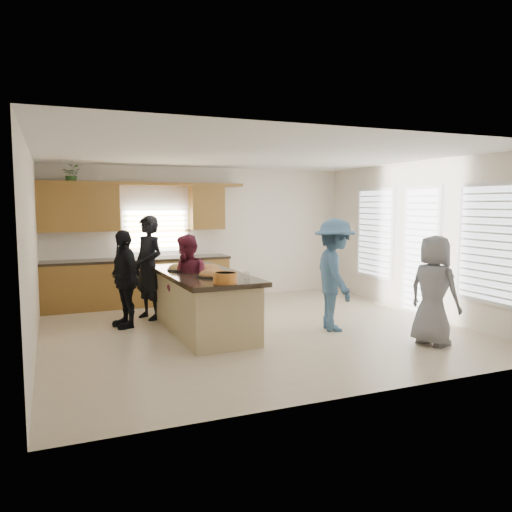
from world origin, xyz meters
name	(u,v)px	position (x,y,z in m)	size (l,w,h in m)	color
floor	(255,330)	(0.00, 0.00, 0.00)	(6.50, 6.50, 0.00)	beige
room_shell	(255,212)	(0.00, 0.00, 1.90)	(6.52, 6.02, 2.81)	silver
back_cabinetry	(135,260)	(-1.47, 2.73, 0.91)	(4.08, 0.66, 2.46)	brown
right_wall_glazing	(422,242)	(3.22, -0.13, 1.34)	(0.06, 4.00, 2.25)	white
island	(203,303)	(-0.81, 0.23, 0.45)	(1.23, 2.73, 0.95)	tan
platter_front	(213,275)	(-0.80, -0.29, 0.98)	(0.47, 0.47, 0.19)	black
platter_mid	(209,269)	(-0.66, 0.38, 0.98)	(0.40, 0.40, 0.16)	black
platter_back	(180,268)	(-1.07, 0.65, 0.98)	(0.41, 0.41, 0.17)	black
salad_bowl	(225,277)	(-0.82, -0.93, 1.03)	(0.33, 0.33, 0.15)	orange
clear_cup	(247,275)	(-0.37, -0.60, 1.00)	(0.09, 0.09, 0.10)	white
plate_stack	(178,265)	(-1.00, 1.07, 0.98)	(0.21, 0.21, 0.05)	#CA99DE
flower_vase	(183,251)	(-0.83, 1.38, 1.19)	(0.14, 0.14, 0.45)	silver
potted_plant	(72,175)	(-2.60, 2.82, 2.58)	(0.33, 0.28, 0.36)	#3D742E
woman_left_back	(149,268)	(-1.44, 1.44, 0.92)	(0.67, 0.44, 1.83)	black
woman_left_mid	(187,284)	(-1.04, 0.28, 0.78)	(0.76, 0.59, 1.56)	maroon
woman_left_front	(124,279)	(-1.92, 1.00, 0.81)	(0.95, 0.39, 1.61)	black
woman_right_back	(335,275)	(1.18, -0.48, 0.90)	(1.17, 0.67, 1.81)	#385B7B
woman_right_front	(434,290)	(2.05, -1.76, 0.79)	(0.78, 0.51, 1.59)	slate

